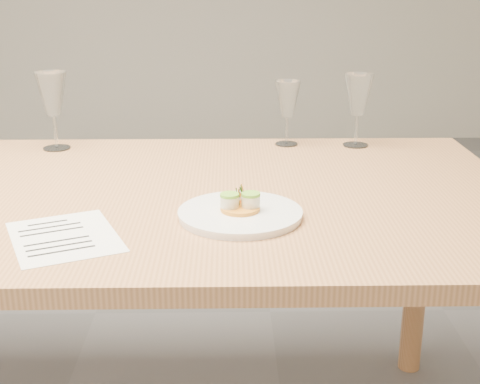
{
  "coord_description": "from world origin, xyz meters",
  "views": [
    {
      "loc": [
        0.51,
        -1.49,
        1.25
      ],
      "look_at": [
        0.53,
        -0.16,
        0.8
      ],
      "focal_mm": 50.0,
      "sensor_mm": 36.0,
      "label": 1
    }
  ],
  "objects_px": {
    "recipe_sheet": "(64,237)",
    "wine_glass_3": "(287,100)",
    "dining_table": "(14,219)",
    "wine_glass_2": "(52,95)",
    "wine_glass_4": "(358,96)",
    "dinner_plate": "(240,212)"
  },
  "relations": [
    {
      "from": "recipe_sheet",
      "to": "wine_glass_3",
      "type": "xyz_separation_m",
      "value": [
        0.49,
        0.71,
        0.13
      ]
    },
    {
      "from": "wine_glass_3",
      "to": "recipe_sheet",
      "type": "bearing_deg",
      "value": -124.84
    },
    {
      "from": "dining_table",
      "to": "recipe_sheet",
      "type": "relative_size",
      "value": 7.92
    },
    {
      "from": "recipe_sheet",
      "to": "wine_glass_3",
      "type": "relative_size",
      "value": 1.6
    },
    {
      "from": "recipe_sheet",
      "to": "wine_glass_2",
      "type": "bearing_deg",
      "value": 81.08
    },
    {
      "from": "wine_glass_2",
      "to": "wine_glass_4",
      "type": "xyz_separation_m",
      "value": [
        0.87,
        0.02,
        -0.01
      ]
    },
    {
      "from": "recipe_sheet",
      "to": "wine_glass_3",
      "type": "bearing_deg",
      "value": 31.59
    },
    {
      "from": "dining_table",
      "to": "wine_glass_3",
      "type": "height_order",
      "value": "wine_glass_3"
    },
    {
      "from": "wine_glass_3",
      "to": "wine_glass_2",
      "type": "bearing_deg",
      "value": -176.98
    },
    {
      "from": "recipe_sheet",
      "to": "wine_glass_3",
      "type": "distance_m",
      "value": 0.87
    },
    {
      "from": "dinner_plate",
      "to": "recipe_sheet",
      "type": "distance_m",
      "value": 0.36
    },
    {
      "from": "dining_table",
      "to": "dinner_plate",
      "type": "xyz_separation_m",
      "value": [
        0.53,
        -0.18,
        0.08
      ]
    },
    {
      "from": "wine_glass_4",
      "to": "dining_table",
      "type": "bearing_deg",
      "value": -155.09
    },
    {
      "from": "dining_table",
      "to": "recipe_sheet",
      "type": "bearing_deg",
      "value": -56.12
    },
    {
      "from": "dining_table",
      "to": "wine_glass_4",
      "type": "relative_size",
      "value": 11.4
    },
    {
      "from": "wine_glass_3",
      "to": "wine_glass_4",
      "type": "relative_size",
      "value": 0.9
    },
    {
      "from": "dinner_plate",
      "to": "recipe_sheet",
      "type": "bearing_deg",
      "value": -163.63
    },
    {
      "from": "dining_table",
      "to": "wine_glass_2",
      "type": "bearing_deg",
      "value": 88.12
    },
    {
      "from": "wine_glass_4",
      "to": "wine_glass_3",
      "type": "bearing_deg",
      "value": 175.34
    },
    {
      "from": "recipe_sheet",
      "to": "dinner_plate",
      "type": "bearing_deg",
      "value": -7.21
    },
    {
      "from": "wine_glass_2",
      "to": "wine_glass_3",
      "type": "relative_size",
      "value": 1.17
    },
    {
      "from": "recipe_sheet",
      "to": "wine_glass_4",
      "type": "xyz_separation_m",
      "value": [
        0.7,
        0.69,
        0.15
      ]
    }
  ]
}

